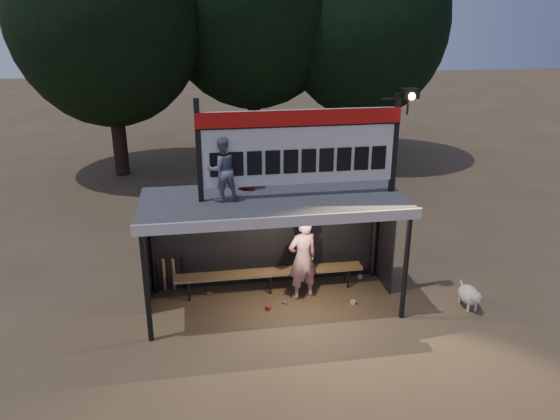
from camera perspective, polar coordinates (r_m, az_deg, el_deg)
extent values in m
plane|color=brown|center=(11.34, -0.68, -9.80)|extent=(80.00, 80.00, 0.00)
imported|color=silver|center=(11.18, 2.38, -5.07)|extent=(0.75, 0.61, 1.80)
imported|color=gray|center=(10.07, -6.08, 4.25)|extent=(0.68, 0.59, 1.20)
imported|color=#B41B1D|center=(10.72, -3.59, 4.78)|extent=(0.58, 0.53, 1.00)
cube|color=#3C3C3F|center=(10.38, -0.73, 1.03)|extent=(5.00, 2.00, 0.12)
cube|color=silver|center=(9.45, 0.20, -1.24)|extent=(5.10, 0.06, 0.20)
cylinder|color=black|center=(9.96, -13.80, -7.78)|extent=(0.10, 0.10, 2.20)
cylinder|color=black|center=(10.64, 13.00, -5.79)|extent=(0.10, 0.10, 2.20)
cylinder|color=black|center=(11.58, -13.24, -3.59)|extent=(0.10, 0.10, 2.20)
cylinder|color=black|center=(12.17, 9.89, -2.12)|extent=(0.10, 0.10, 2.20)
cube|color=black|center=(11.72, -1.44, -2.70)|extent=(5.00, 0.04, 2.20)
cube|color=black|center=(11.22, -13.86, -4.44)|extent=(0.04, 1.00, 2.20)
cube|color=black|center=(11.86, 10.97, -2.82)|extent=(0.04, 1.00, 2.20)
cylinder|color=black|center=(11.35, -1.49, 2.17)|extent=(5.00, 0.06, 0.06)
cube|color=black|center=(9.98, -8.49, 6.07)|extent=(0.10, 0.10, 1.90)
cube|color=black|center=(10.68, 11.90, 6.81)|extent=(0.10, 0.10, 1.90)
cube|color=silver|center=(10.17, 2.05, 6.56)|extent=(3.80, 0.08, 1.40)
cube|color=red|center=(10.00, 2.15, 9.60)|extent=(3.80, 0.04, 0.28)
cube|color=black|center=(10.02, 2.14, 8.75)|extent=(3.80, 0.02, 0.03)
cube|color=black|center=(10.00, -6.57, 4.71)|extent=(0.27, 0.03, 0.45)
cube|color=black|center=(10.02, -4.62, 4.82)|extent=(0.27, 0.03, 0.45)
cube|color=black|center=(10.06, -2.69, 4.91)|extent=(0.27, 0.03, 0.45)
cube|color=black|center=(10.10, -0.76, 5.00)|extent=(0.27, 0.03, 0.45)
cube|color=black|center=(10.15, 1.14, 5.08)|extent=(0.27, 0.03, 0.45)
cube|color=black|center=(10.22, 3.02, 5.16)|extent=(0.27, 0.03, 0.45)
cube|color=black|center=(10.30, 4.88, 5.23)|extent=(0.27, 0.03, 0.45)
cube|color=black|center=(10.38, 6.71, 5.30)|extent=(0.27, 0.03, 0.45)
cube|color=black|center=(10.48, 8.51, 5.35)|extent=(0.27, 0.03, 0.45)
cube|color=black|center=(10.59, 10.27, 5.40)|extent=(0.27, 0.03, 0.45)
cylinder|color=black|center=(10.50, 11.98, 11.31)|extent=(0.50, 0.04, 0.04)
cylinder|color=black|center=(10.62, 13.20, 10.49)|extent=(0.04, 0.04, 0.30)
cube|color=black|center=(10.53, 13.42, 11.78)|extent=(0.30, 0.22, 0.18)
sphere|color=#FFD88C|center=(10.45, 13.59, 11.48)|extent=(0.14, 0.14, 0.14)
cube|color=olive|center=(11.60, -1.10, -6.52)|extent=(4.00, 0.35, 0.06)
cylinder|color=black|center=(11.51, -9.50, -8.33)|extent=(0.05, 0.05, 0.45)
cylinder|color=black|center=(11.72, -9.51, -7.76)|extent=(0.05, 0.05, 0.45)
cylinder|color=black|center=(11.60, -1.01, -7.78)|extent=(0.05, 0.05, 0.45)
cylinder|color=black|center=(11.81, -1.18, -7.23)|extent=(0.05, 0.05, 0.45)
cylinder|color=black|center=(11.93, 7.16, -7.09)|extent=(0.05, 0.05, 0.45)
cylinder|color=black|center=(12.13, 6.84, -6.57)|extent=(0.05, 0.05, 0.45)
cylinder|color=#2F1E15|center=(20.21, -16.59, 8.71)|extent=(0.50, 0.50, 3.74)
ellipsoid|color=black|center=(19.83, -17.72, 19.08)|extent=(6.46, 6.46, 7.48)
cylinder|color=#311E15|center=(21.62, -2.74, 10.86)|extent=(0.50, 0.50, 4.18)
cylinder|color=#311D16|center=(21.55, 8.38, 9.74)|extent=(0.50, 0.50, 3.52)
ellipsoid|color=black|center=(21.19, 8.88, 18.91)|extent=(6.08, 6.08, 7.04)
ellipsoid|color=silver|center=(11.75, 19.12, -8.37)|extent=(0.36, 0.58, 0.36)
sphere|color=beige|center=(11.50, 19.81, -8.62)|extent=(0.22, 0.22, 0.22)
cone|color=beige|center=(11.43, 20.04, -8.94)|extent=(0.10, 0.10, 0.10)
cone|color=beige|center=(11.41, 19.70, -8.26)|extent=(0.06, 0.06, 0.07)
cone|color=beige|center=(11.46, 20.14, -8.20)|extent=(0.06, 0.06, 0.07)
cylinder|color=#F1E4D0|center=(11.66, 19.07, -9.60)|extent=(0.05, 0.05, 0.18)
cylinder|color=silver|center=(11.74, 19.77, -9.50)|extent=(0.05, 0.05, 0.18)
cylinder|color=beige|center=(11.94, 18.27, -8.78)|extent=(0.05, 0.05, 0.18)
cylinder|color=#EEE4CD|center=(12.01, 18.96, -8.68)|extent=(0.05, 0.05, 0.18)
cylinder|color=silver|center=(11.95, 18.49, -7.41)|extent=(0.04, 0.16, 0.14)
cylinder|color=#9F764A|center=(11.78, -12.02, -6.67)|extent=(0.08, 0.27, 0.84)
cylinder|color=#976B46|center=(11.77, -11.04, -6.62)|extent=(0.07, 0.30, 0.83)
cylinder|color=black|center=(11.76, -10.06, -6.57)|extent=(0.09, 0.33, 0.83)
cube|color=#AC1D1D|center=(11.12, -1.23, -10.20)|extent=(0.11, 0.12, 0.08)
cylinder|color=#B1B1B6|center=(11.33, 0.53, -9.62)|extent=(0.13, 0.13, 0.07)
cube|color=beige|center=(11.42, 7.67, -9.52)|extent=(0.12, 0.12, 0.08)
cylinder|color=red|center=(11.76, -7.40, -8.57)|extent=(0.13, 0.10, 0.07)
cube|color=#B7B6BC|center=(12.44, 8.36, -6.89)|extent=(0.12, 0.10, 0.08)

